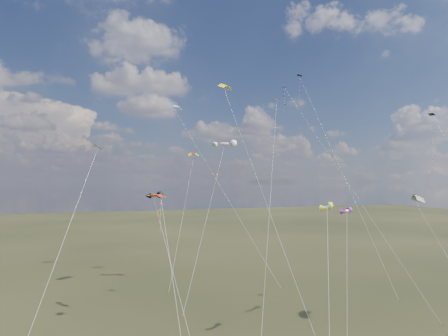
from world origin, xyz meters
name	(u,v)px	position (x,y,z in m)	size (l,w,h in m)	color
diamond_black_high	(305,99)	(20.73, 28.74, 32.92)	(2.23, 24.36, 38.19)	black
diamond_navy_tall	(294,112)	(15.64, 24.25, 29.47)	(5.20, 29.65, 34.61)	#0D0E44
diamond_black_mid	(77,202)	(-20.59, -0.19, 15.11)	(7.57, 9.54, 20.50)	black
diamond_red_low	(162,219)	(-11.07, 9.62, 12.53)	(1.21, 14.08, 15.41)	#AB2E0E
diamond_navy_right	(436,147)	(25.18, 2.80, 21.73)	(3.55, 14.48, 26.35)	#091851
diamond_orange_center	(272,166)	(2.84, 7.82, 18.99)	(10.03, 14.72, 28.80)	#E83000
parafoil_yellow	(226,86)	(1.67, 21.73, 32.39)	(3.34, 24.37, 33.21)	yellow
parafoil_blue_white	(176,107)	(-2.44, 38.40, 31.65)	(13.90, 20.63, 32.45)	blue
parafoil_striped	(418,197)	(18.07, -0.75, 15.15)	(2.78, 11.30, 15.89)	gold
parafoil_tricolor	(193,154)	(-0.08, 34.33, 22.15)	(8.45, 12.81, 22.83)	yellow
novelty_orange_black	(154,196)	(-11.15, 14.44, 15.09)	(2.81, 14.70, 15.67)	#DC4210
novelty_white_purple	(347,211)	(11.53, 4.29, 13.20)	(7.45, 8.98, 13.69)	white
novelty_redwhite_stripe	(224,144)	(3.01, 25.94, 23.39)	(13.00, 15.84, 24.14)	red
novelty_blue_yellow	(327,207)	(5.22, -0.55, 14.13)	(8.10, 11.22, 14.67)	blue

